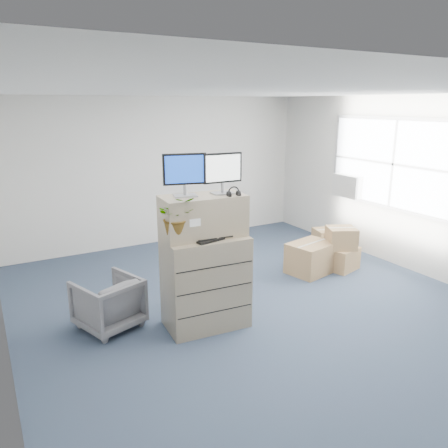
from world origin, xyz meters
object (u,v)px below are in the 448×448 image
(filing_cabinet_lower, at_px, (206,282))
(monitor_left, at_px, (185,172))
(office_chair, at_px, (108,301))
(potted_plant, at_px, (177,221))
(keyboard, at_px, (213,238))
(water_bottle, at_px, (206,224))
(monitor_right, at_px, (223,171))

(filing_cabinet_lower, bearing_deg, monitor_left, 155.56)
(office_chair, bearing_deg, potted_plant, 120.70)
(keyboard, relative_size, water_bottle, 1.73)
(water_bottle, height_order, potted_plant, potted_plant)
(monitor_left, bearing_deg, keyboard, -32.02)
(keyboard, xyz_separation_m, office_chair, (-1.10, 0.65, -0.81))
(potted_plant, height_order, office_chair, potted_plant)
(monitor_right, distance_m, office_chair, 2.10)
(office_chair, bearing_deg, monitor_right, 139.93)
(keyboard, bearing_deg, monitor_right, 23.35)
(monitor_left, height_order, keyboard, monitor_left)
(monitor_right, bearing_deg, monitor_left, 172.22)
(office_chair, bearing_deg, keyboard, 130.11)
(monitor_right, xyz_separation_m, keyboard, (-0.22, -0.15, -0.75))
(monitor_left, distance_m, office_chair, 1.84)
(filing_cabinet_lower, bearing_deg, water_bottle, 47.43)
(monitor_right, bearing_deg, filing_cabinet_lower, -171.67)
(potted_plant, bearing_deg, filing_cabinet_lower, 7.78)
(water_bottle, bearing_deg, potted_plant, -168.45)
(keyboard, bearing_deg, filing_cabinet_lower, 95.01)
(filing_cabinet_lower, relative_size, office_chair, 1.63)
(monitor_left, distance_m, keyboard, 0.82)
(keyboard, bearing_deg, potted_plant, 158.85)
(monitor_left, height_order, water_bottle, monitor_left)
(potted_plant, bearing_deg, office_chair, 139.86)
(monitor_right, distance_m, keyboard, 0.79)
(water_bottle, distance_m, office_chair, 1.53)
(keyboard, distance_m, office_chair, 1.51)
(monitor_left, bearing_deg, filing_cabinet_lower, -15.78)
(monitor_left, xyz_separation_m, potted_plant, (-0.18, -0.16, -0.51))
(water_bottle, xyz_separation_m, office_chair, (-1.10, 0.50, -0.93))
(monitor_right, relative_size, water_bottle, 1.74)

